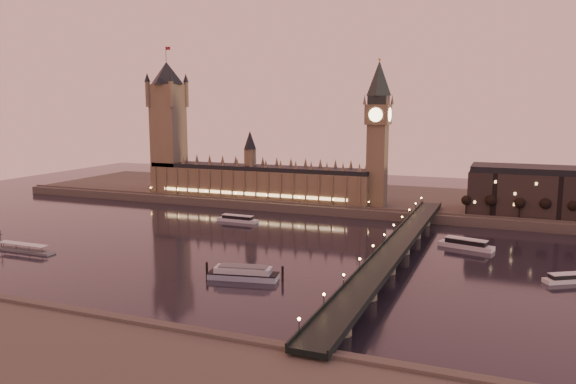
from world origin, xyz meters
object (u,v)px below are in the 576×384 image
cruise_boat_a (238,219)px  pontoon_pier (24,249)px  moored_barge (243,273)px  cruise_boat_b (466,244)px

cruise_boat_a → pontoon_pier: pontoon_pier is taller
cruise_boat_a → pontoon_pier: bearing=-120.8°
cruise_boat_a → moored_barge: (59.47, -111.23, 0.80)m
moored_barge → cruise_boat_b: bearing=35.9°
cruise_boat_b → moored_barge: 130.00m
cruise_boat_a → moored_barge: size_ratio=0.81×
cruise_boat_b → pontoon_pier: 239.49m
pontoon_pier → moored_barge: bearing=0.3°
moored_barge → pontoon_pier: size_ratio=0.94×
pontoon_pier → cruise_boat_b: bearing=23.5°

